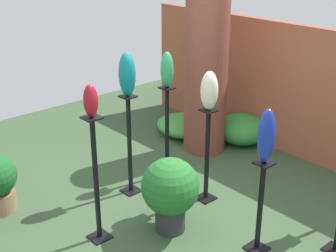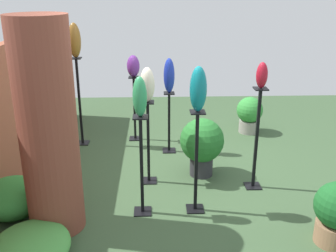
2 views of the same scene
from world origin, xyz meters
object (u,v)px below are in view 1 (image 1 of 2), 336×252
Objects in this scene: pedestal_jade at (167,136)px; art_vase_cobalt at (266,136)px; pedestal_ivory at (207,160)px; potted_plant_mid_left at (170,190)px; art_vase_ivory at (209,91)px; pedestal_cobalt at (260,211)px; brick_pillar at (206,73)px; art_vase_teal at (127,74)px; pedestal_teal at (130,149)px; art_vase_ruby at (91,101)px; pedestal_ruby at (96,185)px; art_vase_jade at (167,70)px.

art_vase_cobalt reaches higher than pedestal_jade.
pedestal_ivory is 0.73m from potted_plant_mid_left.
art_vase_cobalt is (0.98, -0.30, 0.70)m from pedestal_ivory.
pedestal_ivory is 0.81m from art_vase_ivory.
pedestal_ivory is at bearing 162.84° from pedestal_cobalt.
art_vase_teal is at bearing -80.24° from brick_pillar.
pedestal_teal is 0.61m from pedestal_jade.
pedestal_teal is 1.03× the size of pedestal_jade.
art_vase_ruby is 0.39× the size of potted_plant_mid_left.
pedestal_ruby is at bearing -57.05° from art_vase_teal.
pedestal_ruby is (0.78, -2.31, -0.51)m from brick_pillar.
brick_pillar is 2.43m from pedestal_cobalt.
art_vase_ivory is (-0.98, 0.30, 0.11)m from art_vase_cobalt.
pedestal_ruby is at bearing -98.19° from art_vase_ivory.
pedestal_ruby is at bearing -138.57° from pedestal_cobalt.
art_vase_cobalt is 1.67× the size of art_vase_ruby.
potted_plant_mid_left is (0.37, 0.63, -1.00)m from art_vase_ruby.
art_vase_cobalt reaches higher than pedestal_ivory.
pedestal_teal is at bearing -172.01° from pedestal_cobalt.
art_vase_cobalt is at bearing -17.16° from art_vase_ivory.
potted_plant_mid_left is (1.15, -1.68, -0.65)m from brick_pillar.
art_vase_jade is at bearing 175.01° from pedestal_ivory.
art_vase_jade reaches higher than pedestal_cobalt.
pedestal_cobalt is at bearing -17.16° from art_vase_ivory.
art_vase_teal is 0.95m from art_vase_ruby.
pedestal_jade is 1.45× the size of potted_plant_mid_left.
pedestal_ruby is 3.07× the size of art_vase_ivory.
brick_pillar is 2.35× the size of pedestal_cobalt.
pedestal_teal is 0.92× the size of pedestal_ruby.
pedestal_jade is at bearing 167.95° from pedestal_cobalt.
brick_pillar is 5.18× the size of art_vase_jade.
brick_pillar is at bearing 99.76° from art_vase_teal.
art_vase_cobalt reaches higher than pedestal_teal.
pedestal_jade is at bearing 92.99° from pedestal_teal.
art_vase_cobalt is (1.72, -0.37, 0.67)m from pedestal_jade.
pedestal_cobalt is at bearing 7.99° from pedestal_teal.
potted_plant_mid_left is at bearing -10.89° from pedestal_teal.
pedestal_jade is 0.84m from art_vase_jade.
pedestal_ruby is 1.68m from art_vase_cobalt.
art_vase_ruby is at bearing -71.39° from brick_pillar.
pedestal_teal is 1.32m from art_vase_ruby.
art_vase_cobalt reaches higher than pedestal_cobalt.
art_vase_teal reaches higher than pedestal_teal.
art_vase_ivory is 1.00× the size of art_vase_jade.
pedestal_teal is at bearing 122.95° from art_vase_ruby.
art_vase_jade reaches higher than pedestal_teal.
potted_plant_mid_left is at bearing -153.21° from pedestal_cobalt.
art_vase_jade is at bearing 167.95° from art_vase_cobalt.
pedestal_ivory is at bearing 0.00° from art_vase_ivory.
art_vase_ivory is (-0.98, 0.30, 0.89)m from pedestal_cobalt.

